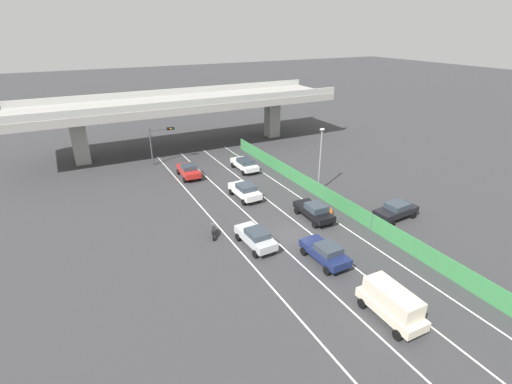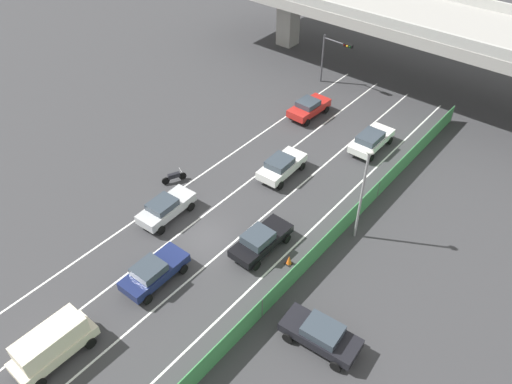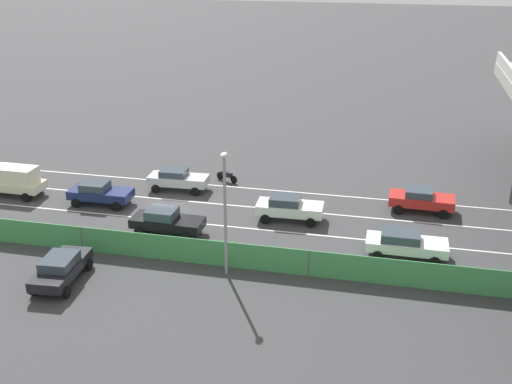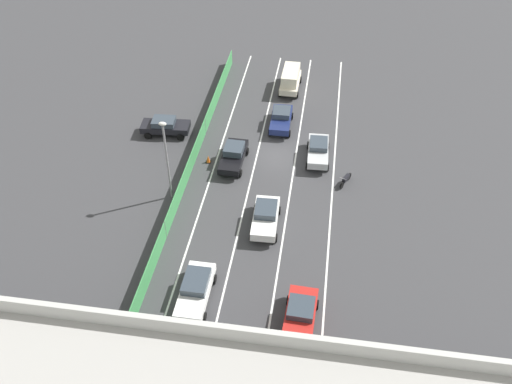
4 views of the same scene
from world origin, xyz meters
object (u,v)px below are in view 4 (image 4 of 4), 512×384
(motorcycle, at_px, (346,179))
(car_sedan_silver, at_px, (318,150))
(car_sedan_navy, at_px, (281,118))
(car_sedan_red, at_px, (300,315))
(car_van_cream, at_px, (290,79))
(car_sedan_black, at_px, (234,155))
(street_lamp, at_px, (166,153))
(car_hatchback_white, at_px, (195,289))
(car_sedan_white, at_px, (266,216))
(traffic_cone, at_px, (208,159))
(parked_sedan_dark, at_px, (165,126))

(motorcycle, bearing_deg, car_sedan_silver, -51.22)
(car_sedan_navy, bearing_deg, car_sedan_red, 99.58)
(car_van_cream, height_order, car_sedan_navy, car_van_cream)
(car_sedan_black, distance_m, street_lamp, 7.33)
(car_hatchback_white, bearing_deg, motorcycle, -125.36)
(car_sedan_white, bearing_deg, traffic_cone, -49.81)
(car_van_cream, bearing_deg, motorcycle, 112.75)
(car_sedan_black, bearing_deg, car_sedan_silver, -166.21)
(car_sedan_black, bearing_deg, car_sedan_white, 117.41)
(car_sedan_black, relative_size, motorcycle, 2.53)
(car_sedan_black, relative_size, car_hatchback_white, 0.99)
(car_sedan_black, distance_m, parked_sedan_dark, 7.71)
(car_sedan_black, bearing_deg, car_hatchback_white, 90.43)
(car_van_cream, distance_m, car_sedan_silver, 11.78)
(car_sedan_white, distance_m, motorcycle, 8.22)
(car_sedan_white, height_order, traffic_cone, car_sedan_white)
(parked_sedan_dark, distance_m, traffic_cone, 5.98)
(car_sedan_navy, relative_size, car_hatchback_white, 0.94)
(car_sedan_white, relative_size, car_sedan_navy, 1.00)
(car_sedan_silver, bearing_deg, car_sedan_red, 89.97)
(car_sedan_black, distance_m, car_sedan_silver, 7.26)
(car_sedan_red, bearing_deg, car_sedan_white, -68.60)
(car_hatchback_white, height_order, parked_sedan_dark, car_hatchback_white)
(car_sedan_navy, bearing_deg, parked_sedan_dark, 14.92)
(parked_sedan_dark, height_order, street_lamp, street_lamp)
(car_van_cream, height_order, parked_sedan_dark, car_van_cream)
(car_sedan_silver, bearing_deg, car_van_cream, -72.55)
(car_sedan_black, xyz_separation_m, car_sedan_navy, (-3.36, -6.15, -0.00))
(car_hatchback_white, height_order, traffic_cone, car_hatchback_white)
(car_van_cream, distance_m, car_sedan_red, 28.83)
(car_sedan_navy, xyz_separation_m, car_hatchback_white, (3.25, 20.75, 0.01))
(car_sedan_silver, relative_size, motorcycle, 2.43)
(car_van_cream, relative_size, parked_sedan_dark, 1.01)
(car_sedan_black, height_order, motorcycle, car_sedan_black)
(car_hatchback_white, distance_m, street_lamp, 11.03)
(motorcycle, relative_size, parked_sedan_dark, 0.41)
(traffic_cone, bearing_deg, car_sedan_black, -175.11)
(car_sedan_black, height_order, parked_sedan_dark, car_sedan_black)
(car_hatchback_white, distance_m, traffic_cone, 14.61)
(car_sedan_black, xyz_separation_m, car_van_cream, (-3.52, -12.96, 0.34))
(car_sedan_white, relative_size, car_van_cream, 0.98)
(car_sedan_silver, height_order, parked_sedan_dark, car_sedan_silver)
(car_hatchback_white, relative_size, traffic_cone, 6.57)
(car_sedan_red, bearing_deg, car_sedan_black, -65.79)
(car_van_cream, distance_m, parked_sedan_dark, 14.15)
(car_sedan_white, relative_size, parked_sedan_dark, 0.99)
(car_hatchback_white, bearing_deg, parked_sedan_dark, -68.70)
(car_sedan_white, bearing_deg, motorcycle, -135.09)
(car_van_cream, bearing_deg, traffic_cone, 66.60)
(parked_sedan_dark, xyz_separation_m, traffic_cone, (-4.74, 3.60, -0.55))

